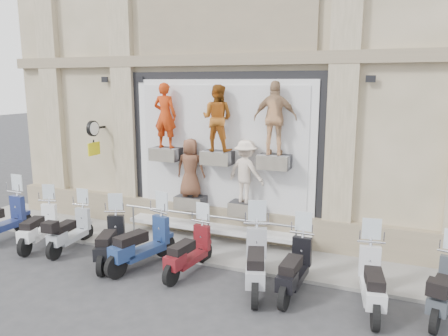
{
  "coord_description": "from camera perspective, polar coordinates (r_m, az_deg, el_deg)",
  "views": [
    {
      "loc": [
        4.53,
        -7.77,
        4.28
      ],
      "look_at": [
        0.48,
        1.9,
        2.21
      ],
      "focal_mm": 35.0,
      "sensor_mm": 36.0,
      "label": 1
    }
  ],
  "objects": [
    {
      "name": "scooter_j",
      "position": [
        9.16,
        26.92,
        -12.73
      ],
      "size": [
        0.95,
        1.94,
        1.52
      ],
      "primitive_type": null,
      "rotation": [
        0.0,
        0.0,
        -0.23
      ],
      "color": "#33383E",
      "rests_on": "ground"
    },
    {
      "name": "sidewalk",
      "position": [
        11.66,
        -1.82,
        -10.16
      ],
      "size": [
        16.0,
        2.2,
        0.08
      ],
      "primitive_type": "cube",
      "color": "gray",
      "rests_on": "ground"
    },
    {
      "name": "ground",
      "position": [
        9.96,
        -6.99,
        -14.36
      ],
      "size": [
        90.0,
        90.0,
        0.0
      ],
      "primitive_type": "plane",
      "color": "#313134",
      "rests_on": "ground"
    },
    {
      "name": "scooter_e",
      "position": [
        10.39,
        -10.77,
        -8.32
      ],
      "size": [
        1.13,
        2.17,
        1.69
      ],
      "primitive_type": null,
      "rotation": [
        0.0,
        0.0,
        -0.26
      ],
      "color": "navy",
      "rests_on": "ground"
    },
    {
      "name": "scooter_h",
      "position": [
        9.13,
        9.23,
        -11.47
      ],
      "size": [
        0.62,
        1.96,
        1.58
      ],
      "primitive_type": null,
      "rotation": [
        0.0,
        0.0,
        -0.03
      ],
      "color": "black",
      "rests_on": "ground"
    },
    {
      "name": "clock_sign_bracket",
      "position": [
        13.34,
        -16.68,
        4.34
      ],
      "size": [
        0.1,
        0.8,
        1.02
      ],
      "color": "black",
      "rests_on": "ground"
    },
    {
      "name": "scooter_d",
      "position": [
        10.8,
        -14.73,
        -8.09
      ],
      "size": [
        1.23,
        2.0,
        1.57
      ],
      "primitive_type": null,
      "rotation": [
        0.0,
        0.0,
        0.37
      ],
      "color": "black",
      "rests_on": "ground"
    },
    {
      "name": "scooter_b",
      "position": [
        12.51,
        -23.12,
        -6.06
      ],
      "size": [
        1.04,
        1.97,
        1.54
      ],
      "primitive_type": null,
      "rotation": [
        0.0,
        0.0,
        0.27
      ],
      "color": "white",
      "rests_on": "ground"
    },
    {
      "name": "scooter_i",
      "position": [
        8.88,
        18.89,
        -12.48
      ],
      "size": [
        0.91,
        2.06,
        1.61
      ],
      "primitive_type": null,
      "rotation": [
        0.0,
        0.0,
        0.17
      ],
      "color": "silver",
      "rests_on": "ground"
    },
    {
      "name": "scooter_f",
      "position": [
        9.95,
        -4.65,
        -9.59
      ],
      "size": [
        0.75,
        1.92,
        1.52
      ],
      "primitive_type": null,
      "rotation": [
        0.0,
        0.0,
        -0.11
      ],
      "color": "#5B0F14",
      "rests_on": "ground"
    },
    {
      "name": "scooter_g",
      "position": [
        9.19,
        4.23,
        -10.63
      ],
      "size": [
        1.24,
        2.23,
        1.74
      ],
      "primitive_type": null,
      "rotation": [
        0.0,
        0.0,
        0.31
      ],
      "color": "#9C9DA3",
      "rests_on": "ground"
    },
    {
      "name": "guard_rail",
      "position": [
        11.43,
        -2.04,
        -8.34
      ],
      "size": [
        5.06,
        0.1,
        0.93
      ],
      "primitive_type": null,
      "color": "#9EA0A5",
      "rests_on": "ground"
    },
    {
      "name": "building",
      "position": [
        15.55,
        5.92,
        17.47
      ],
      "size": [
        14.0,
        8.6,
        12.0
      ],
      "primitive_type": null,
      "color": "beige",
      "rests_on": "ground"
    },
    {
      "name": "shop_vitrine",
      "position": [
        11.56,
        -0.12,
        2.03
      ],
      "size": [
        5.6,
        0.88,
        4.3
      ],
      "color": "black",
      "rests_on": "ground"
    },
    {
      "name": "scooter_c",
      "position": [
        11.96,
        -19.49,
        -6.68
      ],
      "size": [
        0.71,
        1.87,
        1.49
      ],
      "primitive_type": null,
      "rotation": [
        0.0,
        0.0,
        0.09
      ],
      "color": "#9DA3AA",
      "rests_on": "ground"
    }
  ]
}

